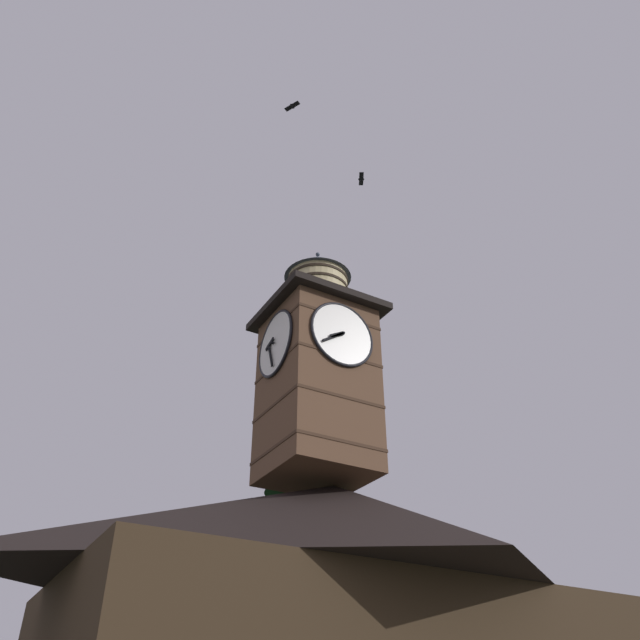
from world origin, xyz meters
TOP-DOWN VIEW (x-y plane):
  - building_main at (0.53, -1.97)m, footprint 15.70×10.02m
  - clock_tower at (1.26, -1.77)m, footprint 3.82×3.82m
  - pine_tree_behind at (-1.17, -6.85)m, footprint 5.57×5.57m
  - moon at (-18.10, -45.75)m, footprint 1.48×1.48m
  - flying_bird_high at (0.52, 0.28)m, footprint 0.49×0.66m
  - flying_bird_low at (4.34, 1.88)m, footprint 0.38×0.58m

SIDE VIEW (x-z plane):
  - building_main at x=0.53m, z-range 0.10..8.26m
  - pine_tree_behind at x=-1.17m, z-range -2.36..17.37m
  - moon at x=-18.10m, z-range 11.27..12.76m
  - clock_tower at x=1.26m, z-range 7.67..16.52m
  - flying_bird_high at x=0.52m, z-range 19.35..19.48m
  - flying_bird_low at x=4.34m, z-range 19.50..19.61m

